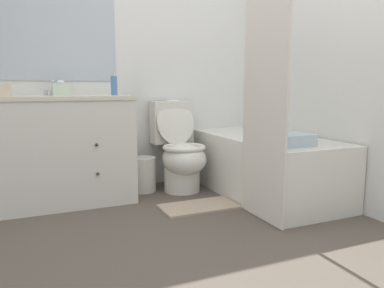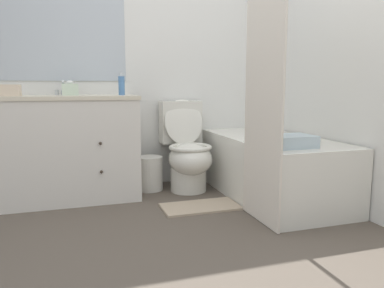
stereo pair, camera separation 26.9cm
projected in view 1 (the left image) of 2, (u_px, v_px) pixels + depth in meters
name	position (u px, v px, depth m)	size (l,w,h in m)	color
ground_plane	(219.00, 258.00, 2.02)	(14.00, 14.00, 0.00)	brown
wall_back	(132.00, 49.00, 3.37)	(8.00, 0.06, 2.50)	silver
wall_right	(313.00, 46.00, 3.11)	(0.05, 2.68, 2.50)	silver
vanity_cabinet	(58.00, 149.00, 2.94)	(1.15, 0.60, 0.85)	silver
sink_faucet	(53.00, 91.00, 3.06)	(0.14, 0.12, 0.12)	silver
toilet	(180.00, 152.00, 3.32)	(0.37, 0.62, 0.81)	silver
bathtub	(264.00, 165.00, 3.19)	(0.71, 1.48, 0.50)	silver
shower_curtain	(265.00, 82.00, 2.48)	(0.01, 0.50, 1.89)	silver
wastebasket	(143.00, 174.00, 3.30)	(0.23, 0.23, 0.30)	silver
tissue_box	(61.00, 89.00, 2.98)	(0.13, 0.12, 0.12)	silver
soap_dispenser	(114.00, 85.00, 3.09)	(0.05, 0.05, 0.19)	#4C7AB2
bath_towel_folded	(291.00, 140.00, 2.65)	(0.28, 0.24, 0.08)	silver
bath_mat	(199.00, 206.00, 2.87)	(0.59, 0.31, 0.02)	tan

